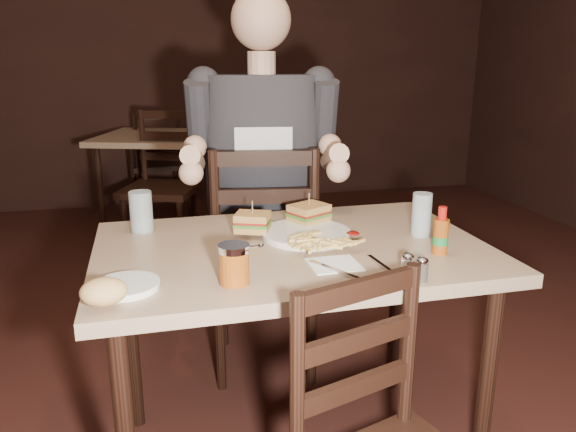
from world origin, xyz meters
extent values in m
plane|color=#311B16|center=(0.00, 3.50, 1.40)|extent=(6.00, 0.00, 6.00)
cube|color=tan|center=(0.15, -0.14, 0.75)|extent=(1.19, 0.80, 0.04)
cylinder|color=black|center=(-0.36, 0.18, 0.36)|extent=(0.05, 0.05, 0.73)
cylinder|color=black|center=(0.67, -0.45, 0.36)|extent=(0.05, 0.05, 0.73)
cylinder|color=black|center=(0.67, 0.18, 0.36)|extent=(0.05, 0.05, 0.73)
cube|color=tan|center=(-0.20, 2.50, 0.75)|extent=(1.02, 1.02, 0.04)
cylinder|color=black|center=(-0.61, 2.30, 0.36)|extent=(0.04, 0.04, 0.73)
cylinder|color=black|center=(-0.40, 2.91, 0.36)|extent=(0.04, 0.04, 0.73)
cylinder|color=black|center=(0.00, 2.09, 0.36)|extent=(0.04, 0.04, 0.73)
cylinder|color=black|center=(0.21, 2.70, 0.36)|extent=(0.04, 0.04, 0.73)
cylinder|color=white|center=(0.22, -0.07, 0.78)|extent=(0.28, 0.28, 0.02)
ellipsoid|color=maroon|center=(0.36, -0.13, 0.79)|extent=(0.04, 0.04, 0.01)
cylinder|color=silver|center=(-0.29, 0.11, 0.84)|extent=(0.07, 0.07, 0.14)
cylinder|color=silver|center=(0.58, -0.15, 0.84)|extent=(0.06, 0.06, 0.14)
cube|color=white|center=(0.23, -0.33, 0.77)|extent=(0.14, 0.13, 0.00)
cube|color=silver|center=(0.22, -0.39, 0.78)|extent=(0.11, 0.20, 0.01)
cube|color=silver|center=(0.35, -0.37, 0.78)|extent=(0.02, 0.16, 0.00)
cylinder|color=white|center=(-0.33, -0.37, 0.78)|extent=(0.16, 0.16, 0.01)
ellipsoid|color=tan|center=(-0.38, -0.47, 0.81)|extent=(0.11, 0.09, 0.06)
camera|label=1|loc=(-0.25, -1.72, 1.34)|focal=35.00mm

